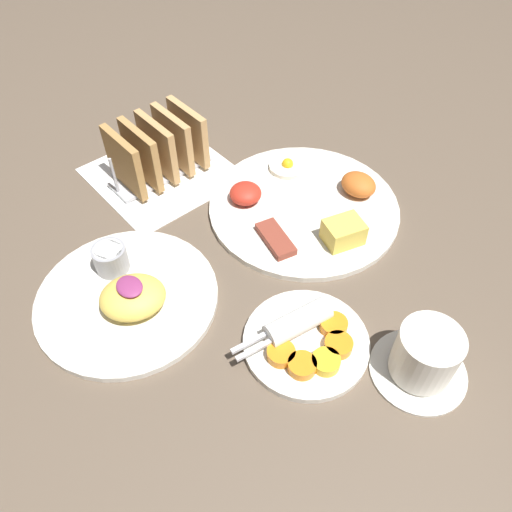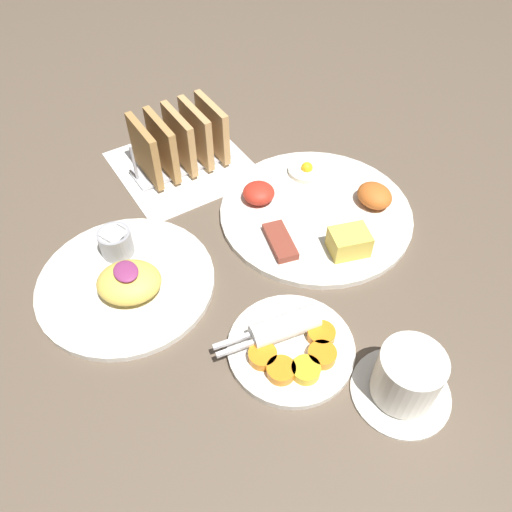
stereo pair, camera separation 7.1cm
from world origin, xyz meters
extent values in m
plane|color=brown|center=(0.00, 0.00, 0.00)|extent=(3.00, 3.00, 0.00)
cube|color=white|center=(-0.22, 0.07, 0.00)|extent=(0.22, 0.22, 0.00)
cylinder|color=silver|center=(0.01, 0.19, 0.01)|extent=(0.31, 0.31, 0.01)
cube|color=#E5C64C|center=(0.11, 0.18, 0.03)|extent=(0.06, 0.07, 0.04)
ellipsoid|color=#C66023|center=(0.05, 0.28, 0.03)|extent=(0.06, 0.05, 0.03)
cylinder|color=#F4EACC|center=(-0.07, 0.24, 0.01)|extent=(0.06, 0.06, 0.01)
sphere|color=yellow|center=(-0.07, 0.24, 0.02)|extent=(0.02, 0.02, 0.02)
ellipsoid|color=red|center=(-0.06, 0.13, 0.02)|extent=(0.05, 0.05, 0.03)
cube|color=brown|center=(0.04, 0.10, 0.02)|extent=(0.08, 0.05, 0.01)
cylinder|color=silver|center=(0.20, 0.02, 0.01)|extent=(0.16, 0.16, 0.01)
cylinder|color=orange|center=(0.19, -0.02, 0.02)|extent=(0.04, 0.04, 0.01)
cylinder|color=orange|center=(0.22, -0.02, 0.02)|extent=(0.04, 0.04, 0.01)
cylinder|color=gold|center=(0.24, 0.01, 0.02)|extent=(0.04, 0.04, 0.01)
cylinder|color=orange|center=(0.23, 0.04, 0.02)|extent=(0.04, 0.04, 0.01)
cylinder|color=orange|center=(0.21, 0.06, 0.02)|extent=(0.04, 0.04, 0.01)
cylinder|color=white|center=(0.18, 0.02, 0.03)|extent=(0.05, 0.09, 0.03)
cube|color=silver|center=(0.17, -0.05, 0.03)|extent=(0.01, 0.05, 0.00)
cube|color=silver|center=(0.16, -0.05, 0.03)|extent=(0.01, 0.05, 0.00)
cylinder|color=silver|center=(-0.02, -0.12, 0.01)|extent=(0.25, 0.25, 0.01)
ellipsoid|color=#EAC651|center=(0.01, -0.12, 0.03)|extent=(0.11, 0.11, 0.04)
ellipsoid|color=#8C3366|center=(0.01, -0.12, 0.05)|extent=(0.04, 0.03, 0.01)
cylinder|color=#99999E|center=(-0.07, -0.11, 0.03)|extent=(0.05, 0.05, 0.04)
cylinder|color=white|center=(-0.07, -0.11, 0.05)|extent=(0.04, 0.04, 0.01)
cube|color=#B7B7BC|center=(-0.22, 0.07, 0.01)|extent=(0.06, 0.18, 0.01)
cube|color=#A87A42|center=(-0.22, 0.01, 0.06)|extent=(0.10, 0.01, 0.10)
cube|color=#AC7E46|center=(-0.22, 0.04, 0.06)|extent=(0.10, 0.01, 0.10)
cube|color=tan|center=(-0.22, 0.07, 0.06)|extent=(0.10, 0.01, 0.10)
cube|color=tan|center=(-0.22, 0.10, 0.06)|extent=(0.10, 0.01, 0.10)
cube|color=tan|center=(-0.22, 0.13, 0.06)|extent=(0.10, 0.01, 0.10)
cylinder|color=#B7B7BC|center=(-0.22, -0.02, 0.04)|extent=(0.01, 0.00, 0.07)
cylinder|color=#B7B7BC|center=(-0.22, 0.16, 0.04)|extent=(0.01, 0.01, 0.07)
cylinder|color=silver|center=(0.31, 0.09, 0.00)|extent=(0.12, 0.12, 0.01)
cylinder|color=silver|center=(0.31, 0.09, 0.04)|extent=(0.08, 0.08, 0.07)
cylinder|color=#381E0F|center=(0.31, 0.09, 0.07)|extent=(0.06, 0.06, 0.01)
camera|label=1|loc=(0.41, -0.26, 0.56)|focal=35.00mm
camera|label=2|loc=(0.45, -0.20, 0.56)|focal=35.00mm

